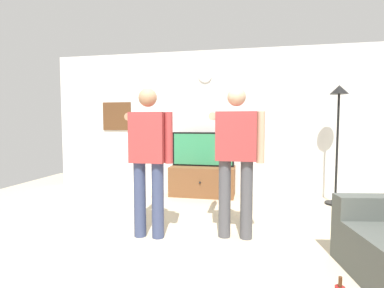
# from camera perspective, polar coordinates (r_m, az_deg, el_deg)

# --- Properties ---
(ground_plane) EXTENTS (8.40, 8.40, 0.00)m
(ground_plane) POSITION_cam_1_polar(r_m,az_deg,el_deg) (3.05, -4.07, -21.79)
(ground_plane) COLOR beige
(back_wall) EXTENTS (6.40, 0.10, 2.70)m
(back_wall) POSITION_cam_1_polar(r_m,az_deg,el_deg) (5.64, 3.87, 4.30)
(back_wall) COLOR silver
(back_wall) RESTS_ON ground_plane
(tv_stand) EXTENTS (1.17, 0.57, 0.54)m
(tv_stand) POSITION_cam_1_polar(r_m,az_deg,el_deg) (5.42, 2.06, -7.21)
(tv_stand) COLOR brown
(tv_stand) RESTS_ON ground_plane
(television) EXTENTS (1.14, 0.07, 0.63)m
(television) POSITION_cam_1_polar(r_m,az_deg,el_deg) (5.38, 2.16, -1.03)
(television) COLOR black
(television) RESTS_ON tv_stand
(wall_clock) EXTENTS (0.26, 0.03, 0.26)m
(wall_clock) POSITION_cam_1_polar(r_m,az_deg,el_deg) (5.67, 2.60, 13.24)
(wall_clock) COLOR white
(framed_picture) EXTENTS (0.60, 0.04, 0.56)m
(framed_picture) POSITION_cam_1_polar(r_m,az_deg,el_deg) (6.15, -14.41, 5.27)
(framed_picture) COLOR brown
(floor_lamp) EXTENTS (0.32, 0.32, 1.94)m
(floor_lamp) POSITION_cam_1_polar(r_m,az_deg,el_deg) (5.26, 26.62, 4.25)
(floor_lamp) COLOR black
(floor_lamp) RESTS_ON ground_plane
(person_standing_nearer_lamp) EXTENTS (0.58, 0.78, 1.73)m
(person_standing_nearer_lamp) POSITION_cam_1_polar(r_m,az_deg,el_deg) (3.41, -8.45, -1.90)
(person_standing_nearer_lamp) COLOR #384266
(person_standing_nearer_lamp) RESTS_ON ground_plane
(person_standing_nearer_couch) EXTENTS (0.64, 0.78, 1.73)m
(person_standing_nearer_couch) POSITION_cam_1_polar(r_m,az_deg,el_deg) (3.39, 8.58, -1.65)
(person_standing_nearer_couch) COLOR #4C4C51
(person_standing_nearer_couch) RESTS_ON ground_plane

